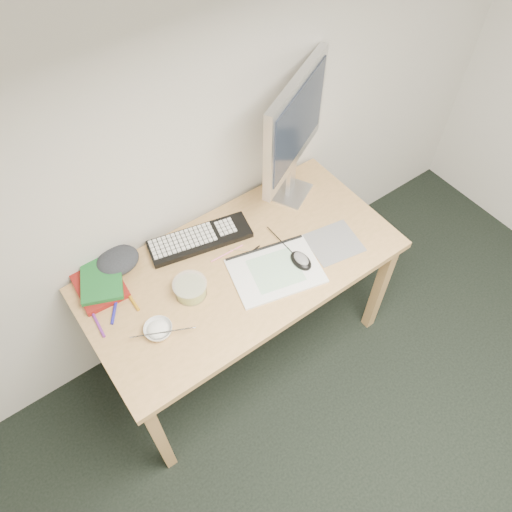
{
  "coord_description": "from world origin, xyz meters",
  "views": [
    {
      "loc": [
        -0.82,
        0.35,
        2.52
      ],
      "look_at": [
        -0.07,
        1.38,
        0.83
      ],
      "focal_mm": 35.0,
      "sensor_mm": 36.0,
      "label": 1
    }
  ],
  "objects_px": {
    "monitor": "(295,126)",
    "keyboard": "(200,239)",
    "rice_bowl": "(158,330)",
    "desk": "(242,276)",
    "sketchpad": "(276,271)"
  },
  "relations": [
    {
      "from": "keyboard",
      "to": "monitor",
      "type": "bearing_deg",
      "value": 13.08
    },
    {
      "from": "desk",
      "to": "rice_bowl",
      "type": "relative_size",
      "value": 12.28
    },
    {
      "from": "rice_bowl",
      "to": "desk",
      "type": "bearing_deg",
      "value": 9.71
    },
    {
      "from": "sketchpad",
      "to": "rice_bowl",
      "type": "distance_m",
      "value": 0.56
    },
    {
      "from": "keyboard",
      "to": "desk",
      "type": "bearing_deg",
      "value": -58.47
    },
    {
      "from": "sketchpad",
      "to": "monitor",
      "type": "height_order",
      "value": "monitor"
    },
    {
      "from": "sketchpad",
      "to": "monitor",
      "type": "xyz_separation_m",
      "value": [
        0.35,
        0.34,
        0.4
      ]
    },
    {
      "from": "sketchpad",
      "to": "monitor",
      "type": "distance_m",
      "value": 0.63
    },
    {
      "from": "rice_bowl",
      "to": "monitor",
      "type": "bearing_deg",
      "value": 18.59
    },
    {
      "from": "monitor",
      "to": "keyboard",
      "type": "bearing_deg",
      "value": 152.7
    },
    {
      "from": "desk",
      "to": "rice_bowl",
      "type": "height_order",
      "value": "rice_bowl"
    },
    {
      "from": "monitor",
      "to": "rice_bowl",
      "type": "xyz_separation_m",
      "value": [
        -0.9,
        -0.3,
        -0.38
      ]
    },
    {
      "from": "desk",
      "to": "keyboard",
      "type": "height_order",
      "value": "keyboard"
    },
    {
      "from": "keyboard",
      "to": "rice_bowl",
      "type": "xyz_separation_m",
      "value": [
        -0.38,
        -0.3,
        0.0
      ]
    },
    {
      "from": "desk",
      "to": "keyboard",
      "type": "relative_size",
      "value": 3.0
    }
  ]
}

